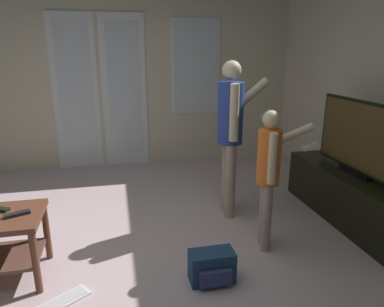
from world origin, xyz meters
TOP-DOWN VIEW (x-y plane):
  - ground_plane at (0.00, 0.00)m, footprint 5.73×5.43m
  - wall_back_with_doors at (0.04, 2.68)m, footprint 5.73×0.09m
  - tv_stand at (2.45, 0.32)m, footprint 0.48×1.68m
  - flat_screen_tv at (2.45, 0.32)m, footprint 0.08×1.18m
  - person_adult at (1.31, 0.73)m, footprint 0.60×0.42m
  - person_child at (1.42, 0.05)m, footprint 0.55×0.32m
  - backpack at (0.84, -0.32)m, footprint 0.33×0.22m
  - loose_keyboard at (-0.24, -0.35)m, footprint 0.44×0.35m
  - tv_remote_black at (-0.51, 0.02)m, footprint 0.18×0.11m

SIDE VIEW (x-z plane):
  - ground_plane at x=0.00m, z-range -0.02..0.00m
  - loose_keyboard at x=-0.24m, z-range 0.00..0.02m
  - backpack at x=0.84m, z-range 0.00..0.23m
  - tv_stand at x=2.45m, z-range 0.00..0.49m
  - tv_remote_black at x=-0.51m, z-range 0.51..0.54m
  - person_child at x=1.42m, z-range 0.12..1.31m
  - flat_screen_tv at x=2.45m, z-range 0.49..1.20m
  - person_adult at x=1.31m, z-range 0.15..1.70m
  - wall_back_with_doors at x=0.04m, z-range -0.03..2.61m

